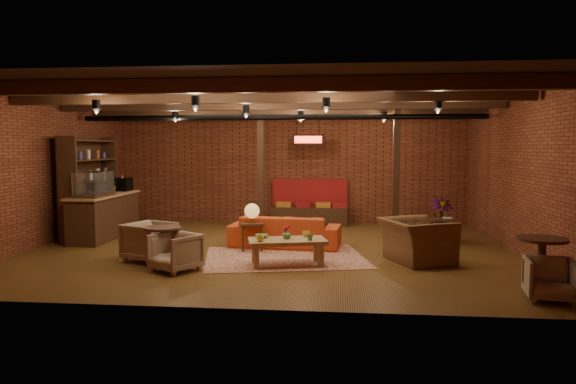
# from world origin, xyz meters

# --- Properties ---
(floor) EXTENTS (10.00, 10.00, 0.00)m
(floor) POSITION_xyz_m (0.00, 0.00, 0.00)
(floor) COLOR #3A220E
(floor) RESTS_ON ground
(ceiling) EXTENTS (10.00, 8.00, 0.02)m
(ceiling) POSITION_xyz_m (0.00, 0.00, 3.20)
(ceiling) COLOR black
(ceiling) RESTS_ON wall_back
(wall_back) EXTENTS (10.00, 0.02, 3.20)m
(wall_back) POSITION_xyz_m (0.00, 4.00, 1.60)
(wall_back) COLOR maroon
(wall_back) RESTS_ON ground
(wall_front) EXTENTS (10.00, 0.02, 3.20)m
(wall_front) POSITION_xyz_m (0.00, -4.00, 1.60)
(wall_front) COLOR maroon
(wall_front) RESTS_ON ground
(wall_left) EXTENTS (0.02, 8.00, 3.20)m
(wall_left) POSITION_xyz_m (-5.00, 0.00, 1.60)
(wall_left) COLOR maroon
(wall_left) RESTS_ON ground
(wall_right) EXTENTS (0.02, 8.00, 3.20)m
(wall_right) POSITION_xyz_m (5.00, 0.00, 1.60)
(wall_right) COLOR maroon
(wall_right) RESTS_ON ground
(ceiling_beams) EXTENTS (9.80, 6.40, 0.22)m
(ceiling_beams) POSITION_xyz_m (0.00, 0.00, 3.08)
(ceiling_beams) COLOR black
(ceiling_beams) RESTS_ON ceiling
(ceiling_pipe) EXTENTS (9.60, 0.12, 0.12)m
(ceiling_pipe) POSITION_xyz_m (0.00, 1.60, 2.85)
(ceiling_pipe) COLOR black
(ceiling_pipe) RESTS_ON ceiling
(post_left) EXTENTS (0.16, 0.16, 3.20)m
(post_left) POSITION_xyz_m (-0.60, 2.60, 1.60)
(post_left) COLOR black
(post_left) RESTS_ON ground
(post_right) EXTENTS (0.16, 0.16, 3.20)m
(post_right) POSITION_xyz_m (2.80, 2.00, 1.60)
(post_right) COLOR black
(post_right) RESTS_ON ground
(service_counter) EXTENTS (0.80, 2.50, 1.60)m
(service_counter) POSITION_xyz_m (-4.10, 1.00, 0.80)
(service_counter) COLOR black
(service_counter) RESTS_ON ground
(plant_counter) EXTENTS (0.35, 0.39, 0.30)m
(plant_counter) POSITION_xyz_m (-4.00, 1.20, 1.22)
(plant_counter) COLOR #337F33
(plant_counter) RESTS_ON service_counter
(shelving_hutch) EXTENTS (0.52, 2.00, 2.40)m
(shelving_hutch) POSITION_xyz_m (-4.50, 1.10, 1.20)
(shelving_hutch) COLOR black
(shelving_hutch) RESTS_ON ground
(banquette) EXTENTS (2.10, 0.70, 1.00)m
(banquette) POSITION_xyz_m (0.60, 3.55, 0.50)
(banquette) COLOR maroon
(banquette) RESTS_ON ground
(service_sign) EXTENTS (0.86, 0.06, 0.30)m
(service_sign) POSITION_xyz_m (0.60, 3.10, 2.35)
(service_sign) COLOR #F63318
(service_sign) RESTS_ON ceiling
(ceiling_spotlights) EXTENTS (6.40, 4.40, 0.28)m
(ceiling_spotlights) POSITION_xyz_m (0.00, 0.00, 2.86)
(ceiling_spotlights) COLOR black
(ceiling_spotlights) RESTS_ON ceiling
(rug) EXTENTS (3.46, 2.91, 0.01)m
(rug) POSITION_xyz_m (0.39, -0.76, 0.01)
(rug) COLOR maroon
(rug) RESTS_ON floor
(sofa) EXTENTS (2.44, 1.15, 0.69)m
(sofa) POSITION_xyz_m (0.28, 0.33, 0.34)
(sofa) COLOR #B53B19
(sofa) RESTS_ON floor
(coffee_table) EXTENTS (1.52, 1.00, 0.73)m
(coffee_table) POSITION_xyz_m (0.49, -1.40, 0.42)
(coffee_table) COLOR #A5724D
(coffee_table) RESTS_ON floor
(side_table_lamp) EXTENTS (0.55, 0.55, 0.98)m
(side_table_lamp) POSITION_xyz_m (-0.37, -0.11, 0.75)
(side_table_lamp) COLOR black
(side_table_lamp) RESTS_ON floor
(round_table_left) EXTENTS (0.68, 0.68, 0.71)m
(round_table_left) POSITION_xyz_m (-1.74, -1.65, 0.48)
(round_table_left) COLOR black
(round_table_left) RESTS_ON floor
(armchair_a) EXTENTS (0.99, 1.02, 0.81)m
(armchair_a) POSITION_xyz_m (-2.13, -1.30, 0.41)
(armchair_a) COLOR #C1B195
(armchair_a) RESTS_ON floor
(armchair_b) EXTENTS (0.95, 0.94, 0.73)m
(armchair_b) POSITION_xyz_m (-1.39, -2.03, 0.36)
(armchair_b) COLOR #C1B195
(armchair_b) RESTS_ON floor
(armchair_right) EXTENTS (1.22, 1.45, 1.08)m
(armchair_right) POSITION_xyz_m (2.89, -0.90, 0.54)
(armchair_right) COLOR brown
(armchair_right) RESTS_ON floor
(side_table_book) EXTENTS (0.53, 0.53, 0.59)m
(side_table_book) POSITION_xyz_m (3.74, 1.01, 0.53)
(side_table_book) COLOR black
(side_table_book) RESTS_ON floor
(round_table_right) EXTENTS (0.71, 0.71, 0.83)m
(round_table_right) POSITION_xyz_m (4.40, -2.83, 0.56)
(round_table_right) COLOR black
(round_table_right) RESTS_ON floor
(armchair_far) EXTENTS (0.73, 0.70, 0.66)m
(armchair_far) POSITION_xyz_m (4.40, -3.17, 0.33)
(armchair_far) COLOR #C1B195
(armchair_far) RESTS_ON floor
(plant_tall) EXTENTS (2.22, 2.22, 3.02)m
(plant_tall) POSITION_xyz_m (3.73, 1.26, 1.51)
(plant_tall) COLOR #4C7F4C
(plant_tall) RESTS_ON floor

